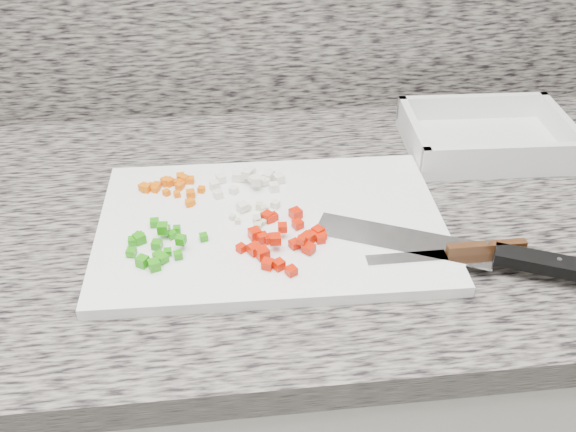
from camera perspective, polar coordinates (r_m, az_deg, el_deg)
cabinet at (r=1.23m, az=-6.67°, el=-17.70°), size 3.92×0.62×0.86m
countertop at (r=0.91m, az=-8.60°, el=-0.63°), size 3.96×0.64×0.04m
cutting_board at (r=0.85m, az=-1.49°, el=-0.81°), size 0.46×0.31×0.02m
carrot_pile at (r=0.92m, az=-10.27°, el=2.63°), size 0.09×0.08×0.01m
onion_pile at (r=0.91m, az=-3.37°, el=3.07°), size 0.11×0.11×0.02m
green_pepper_pile at (r=0.81m, az=-11.51°, el=-2.52°), size 0.10×0.10×0.02m
red_pepper_pile at (r=0.80m, az=-0.47°, el=-1.98°), size 0.12×0.13×0.02m
garlic_pile at (r=0.85m, az=-2.82°, el=0.05°), size 0.05×0.05×0.01m
chef_knife at (r=0.82m, az=18.49°, el=-3.44°), size 0.35×0.19×0.02m
paring_knife at (r=0.82m, az=15.55°, el=-3.00°), size 0.20×0.02×0.02m
tray at (r=1.08m, az=17.21°, el=6.58°), size 0.26×0.19×0.05m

